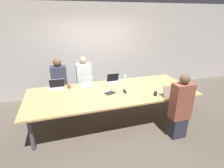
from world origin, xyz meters
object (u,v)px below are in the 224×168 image
person_far_left (60,84)px  cup_far_left (69,87)px  cup_near_right (155,94)px  stapler (125,91)px  laptop_far_center (113,80)px  laptop_far_left (57,86)px  person_far_midleft (84,82)px  laptop_near_right (169,93)px  bottle_far_center (125,79)px  cup_far_center (123,81)px  person_near_right (180,108)px  laptop_far_midleft (87,83)px

person_far_left → cup_far_left: size_ratio=16.09×
cup_near_right → stapler: (-0.59, 0.37, -0.02)m
laptop_far_center → cup_far_left: (-1.16, -0.06, -0.03)m
cup_near_right → laptop_far_left: bearing=153.7°
laptop_far_center → person_far_midleft: 0.87m
cup_near_right → person_far_midleft: bearing=131.6°
laptop_far_left → person_far_midleft: 0.90m
person_far_left → laptop_near_right: size_ratio=4.33×
laptop_near_right → stapler: size_ratio=2.16×
person_far_midleft → bottle_far_center: bearing=-32.0°
laptop_far_left → person_far_midleft: bearing=34.5°
laptop_near_right → stapler: bearing=-27.4°
cup_far_center → laptop_far_left: 1.68m
cup_far_left → stapler: bearing=-27.3°
bottle_far_center → cup_far_left: (-1.43, 0.07, -0.07)m
cup_far_left → stapler: size_ratio=0.58×
laptop_far_center → person_near_right: bearing=-59.5°
cup_far_center → laptop_far_midleft: 0.95m
bottle_far_center → stapler: bottle_far_center is taller
bottle_far_center → cup_near_right: size_ratio=2.63×
bottle_far_center → laptop_far_left: 1.71m
bottle_far_center → person_far_midleft: size_ratio=0.18×
person_far_left → person_far_midleft: size_ratio=1.02×
cup_far_left → person_far_midleft: person_far_midleft is taller
cup_far_center → laptop_near_right: bearing=-56.8°
laptop_far_midleft → stapler: laptop_far_midleft is taller
person_near_right → laptop_far_center: bearing=-59.5°
laptop_far_left → cup_near_right: 2.33m
laptop_near_right → cup_near_right: size_ratio=3.34×
stapler → laptop_far_midleft: bearing=141.2°
cup_far_center → laptop_far_midleft: size_ratio=0.30×
cup_near_right → stapler: bearing=148.4°
person_far_left → laptop_near_right: person_far_left is taller
person_far_left → laptop_near_right: 2.80m
laptop_far_center → cup_near_right: size_ratio=3.23×
person_far_left → cup_near_right: person_far_left is taller
person_far_left → laptop_near_right: bearing=-34.3°
laptop_near_right → stapler: (-0.87, 0.45, -0.05)m
laptop_far_midleft → person_near_right: bearing=-44.3°
laptop_near_right → person_near_right: person_near_right is taller
person_far_left → laptop_far_center: bearing=-17.5°
person_near_right → person_far_midleft: 2.63m
person_near_right → stapler: bearing=-45.7°
cup_near_right → stapler: cup_near_right is taller
laptop_far_left → person_near_right: bearing=-33.4°
cup_near_right → person_far_midleft: 2.06m
stapler → person_far_left: bearing=145.7°
laptop_far_midleft → cup_near_right: bearing=-38.1°
laptop_far_left → cup_far_left: (0.28, -0.04, -0.03)m
laptop_far_left → person_near_right: size_ratio=0.25×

